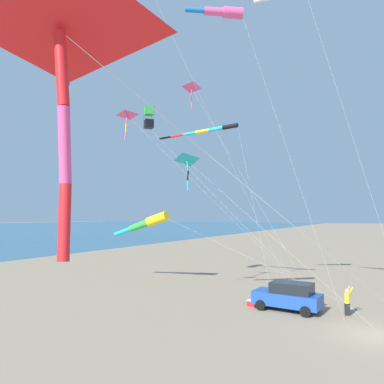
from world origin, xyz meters
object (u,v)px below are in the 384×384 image
at_px(cooler_box, 252,303).
at_px(kite_windsock_white_trailing, 148,222).
at_px(kite_delta_orange_high_right, 63,30).
at_px(kite_delta_striped_overhead, 128,116).
at_px(kite_delta_green_low_center, 188,160).
at_px(kite_windsock_long_streamer_right, 223,12).
at_px(kite_windsock_rainbow_low_near, 207,131).
at_px(parked_car, 288,296).
at_px(kite_delta_small_distant, 192,89).
at_px(kite_box_purple_drifting, 149,118).
at_px(person_child_grey_jacket, 347,300).

distance_m(cooler_box, kite_windsock_white_trailing, 12.89).
relative_size(cooler_box, kite_delta_orange_high_right, 0.05).
bearing_deg(kite_delta_striped_overhead, kite_delta_green_low_center, -98.62).
height_order(kite_windsock_long_streamer_right, kite_windsock_rainbow_low_near, kite_windsock_long_streamer_right).
distance_m(parked_car, kite_delta_small_distant, 16.14).
bearing_deg(kite_delta_green_low_center, kite_delta_orange_high_right, 116.59).
xyz_separation_m(cooler_box, kite_delta_green_low_center, (5.72, -1.10, 10.50)).
height_order(parked_car, kite_box_purple_drifting, kite_box_purple_drifting).
relative_size(kite_delta_small_distant, kite_delta_orange_high_right, 1.28).
distance_m(cooler_box, kite_windsock_rainbow_low_near, 14.20).
height_order(kite_delta_small_distant, kite_delta_green_low_center, kite_delta_small_distant).
relative_size(parked_car, person_child_grey_jacket, 2.48).
xyz_separation_m(cooler_box, kite_delta_small_distant, (4.11, 1.09, 15.43)).
xyz_separation_m(kite_windsock_rainbow_low_near, kite_delta_green_low_center, (1.03, 1.49, -2.65)).
distance_m(kite_windsock_white_trailing, kite_delta_orange_high_right, 29.99).
relative_size(cooler_box, kite_delta_striped_overhead, 0.05).
bearing_deg(kite_box_purple_drifting, kite_delta_green_low_center, -172.52).
bearing_deg(parked_car, kite_delta_orange_high_right, 98.11).
xyz_separation_m(kite_box_purple_drifting, kite_windsock_rainbow_low_near, (-4.58, -1.95, -1.26)).
relative_size(person_child_grey_jacket, kite_windsock_rainbow_low_near, 0.13).
distance_m(kite_box_purple_drifting, kite_delta_green_low_center, 5.29).
distance_m(kite_delta_striped_overhead, kite_windsock_rainbow_low_near, 8.15).
distance_m(kite_windsock_long_streamer_right, kite_delta_orange_high_right, 25.26).
height_order(kite_box_purple_drifting, kite_windsock_rainbow_low_near, kite_box_purple_drifting).
height_order(cooler_box, kite_windsock_rainbow_low_near, kite_windsock_rainbow_low_near).
height_order(parked_car, kite_delta_green_low_center, kite_delta_green_low_center).
distance_m(cooler_box, kite_delta_orange_high_right, 23.47).
distance_m(cooler_box, kite_delta_striped_overhead, 15.30).
distance_m(kite_delta_small_distant, kite_delta_orange_high_right, 23.72).
distance_m(kite_windsock_long_streamer_right, kite_windsock_white_trailing, 18.63).
bearing_deg(kite_windsock_white_trailing, kite_delta_orange_high_right, 124.13).
height_order(person_child_grey_jacket, kite_delta_orange_high_right, kite_delta_orange_high_right).
xyz_separation_m(kite_delta_striped_overhead, kite_delta_green_low_center, (-0.97, -6.40, -2.20)).
xyz_separation_m(kite_windsock_long_streamer_right, kite_delta_orange_high_right, (-7.19, 20.50, -12.90)).
distance_m(kite_box_purple_drifting, kite_windsock_rainbow_low_near, 5.13).
distance_m(kite_windsock_long_streamer_right, kite_delta_small_distant, 5.90).
height_order(kite_windsock_long_streamer_right, kite_windsock_white_trailing, kite_windsock_long_streamer_right).
relative_size(parked_car, kite_windsock_rainbow_low_near, 0.33).
distance_m(kite_box_purple_drifting, kite_delta_orange_high_right, 27.34).
xyz_separation_m(parked_car, person_child_grey_jacket, (-3.52, -0.62, 0.02)).
bearing_deg(person_child_grey_jacket, kite_delta_small_distant, 9.90).
relative_size(kite_windsock_white_trailing, kite_box_purple_drifting, 1.36).
xyz_separation_m(kite_box_purple_drifting, kite_delta_green_low_center, (-3.54, -0.47, -3.90)).
bearing_deg(kite_box_purple_drifting, kite_windsock_long_streamer_right, 168.54).
height_order(person_child_grey_jacket, kite_windsock_long_streamer_right, kite_windsock_long_streamer_right).
distance_m(parked_car, cooler_box, 2.59).
distance_m(cooler_box, kite_delta_green_low_center, 12.01).
relative_size(kite_windsock_white_trailing, kite_delta_striped_overhead, 1.60).
bearing_deg(person_child_grey_jacket, kite_delta_striped_overhead, 25.19).
relative_size(kite_delta_striped_overhead, kite_delta_green_low_center, 0.93).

